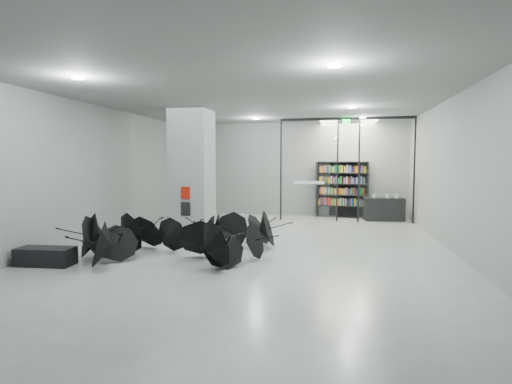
% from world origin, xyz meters
% --- Properties ---
extents(room, '(14.00, 14.02, 4.01)m').
position_xyz_m(room, '(0.00, 0.00, 2.84)').
color(room, gray).
rests_on(room, ground).
extents(column, '(1.20, 1.20, 4.00)m').
position_xyz_m(column, '(-2.50, 2.00, 2.00)').
color(column, slate).
rests_on(column, ground).
extents(fire_cabinet, '(0.28, 0.04, 0.38)m').
position_xyz_m(fire_cabinet, '(-2.50, 1.38, 1.35)').
color(fire_cabinet, '#A50A07').
rests_on(fire_cabinet, column).
extents(info_panel, '(0.30, 0.03, 0.42)m').
position_xyz_m(info_panel, '(-2.50, 1.38, 0.85)').
color(info_panel, black).
rests_on(info_panel, column).
extents(exit_sign, '(0.30, 0.06, 0.15)m').
position_xyz_m(exit_sign, '(2.40, 5.30, 3.82)').
color(exit_sign, '#0CE533').
rests_on(exit_sign, room).
extents(glass_partition, '(5.06, 0.08, 4.00)m').
position_xyz_m(glass_partition, '(2.39, 5.50, 2.18)').
color(glass_partition, silver).
rests_on(glass_partition, ground).
extents(bench, '(1.27, 0.63, 0.40)m').
position_xyz_m(bench, '(-4.27, -2.55, 0.20)').
color(bench, black).
rests_on(bench, ground).
extents(bookshelf, '(2.15, 0.73, 2.32)m').
position_xyz_m(bookshelf, '(2.31, 6.75, 1.16)').
color(bookshelf, black).
rests_on(bookshelf, ground).
extents(shop_counter, '(1.57, 0.81, 0.90)m').
position_xyz_m(shop_counter, '(3.92, 6.04, 0.45)').
color(shop_counter, black).
rests_on(shop_counter, ground).
extents(umbrella_cluster, '(5.01, 4.19, 1.28)m').
position_xyz_m(umbrella_cluster, '(-1.70, -1.11, 0.31)').
color(umbrella_cluster, black).
rests_on(umbrella_cluster, ground).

